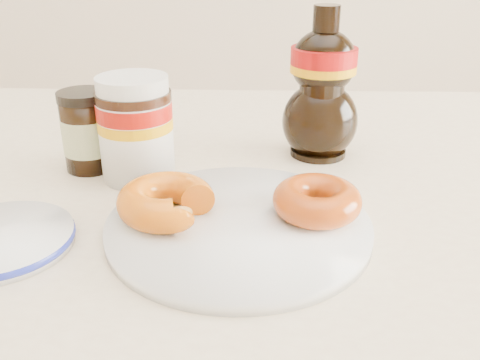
{
  "coord_description": "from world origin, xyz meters",
  "views": [
    {
      "loc": [
        -0.04,
        -0.46,
        1.03
      ],
      "look_at": [
        -0.05,
        0.06,
        0.79
      ],
      "focal_mm": 40.0,
      "sensor_mm": 36.0,
      "label": 1
    }
  ],
  "objects_px": {
    "plate": "(239,225)",
    "donut_bitten": "(166,201)",
    "nutella_jar": "(135,125)",
    "blue_rim_saucer": "(0,239)",
    "dining_table": "(285,254)",
    "donut_whole": "(317,200)",
    "syrup_bottle": "(322,84)",
    "dark_jar": "(87,132)"
  },
  "relations": [
    {
      "from": "syrup_bottle",
      "to": "dark_jar",
      "type": "height_order",
      "value": "syrup_bottle"
    },
    {
      "from": "donut_bitten",
      "to": "blue_rim_saucer",
      "type": "distance_m",
      "value": 0.16
    },
    {
      "from": "blue_rim_saucer",
      "to": "plate",
      "type": "bearing_deg",
      "value": 8.69
    },
    {
      "from": "nutella_jar",
      "to": "dining_table",
      "type": "bearing_deg",
      "value": -13.51
    },
    {
      "from": "donut_whole",
      "to": "blue_rim_saucer",
      "type": "xyz_separation_m",
      "value": [
        -0.31,
        -0.05,
        -0.02
      ]
    },
    {
      "from": "dining_table",
      "to": "donut_bitten",
      "type": "relative_size",
      "value": 14.03
    },
    {
      "from": "plate",
      "to": "blue_rim_saucer",
      "type": "distance_m",
      "value": 0.23
    },
    {
      "from": "nutella_jar",
      "to": "syrup_bottle",
      "type": "xyz_separation_m",
      "value": [
        0.23,
        0.08,
        0.03
      ]
    },
    {
      "from": "dark_jar",
      "to": "blue_rim_saucer",
      "type": "height_order",
      "value": "dark_jar"
    },
    {
      "from": "plate",
      "to": "blue_rim_saucer",
      "type": "relative_size",
      "value": 1.89
    },
    {
      "from": "nutella_jar",
      "to": "donut_whole",
      "type": "bearing_deg",
      "value": -29.29
    },
    {
      "from": "dining_table",
      "to": "syrup_bottle",
      "type": "distance_m",
      "value": 0.23
    },
    {
      "from": "plate",
      "to": "dark_jar",
      "type": "relative_size",
      "value": 2.64
    },
    {
      "from": "plate",
      "to": "nutella_jar",
      "type": "bearing_deg",
      "value": 134.19
    },
    {
      "from": "donut_bitten",
      "to": "dark_jar",
      "type": "bearing_deg",
      "value": 118.91
    },
    {
      "from": "donut_whole",
      "to": "blue_rim_saucer",
      "type": "bearing_deg",
      "value": -170.79
    },
    {
      "from": "plate",
      "to": "nutella_jar",
      "type": "xyz_separation_m",
      "value": [
        -0.13,
        0.13,
        0.06
      ]
    },
    {
      "from": "donut_whole",
      "to": "dark_jar",
      "type": "height_order",
      "value": "dark_jar"
    },
    {
      "from": "nutella_jar",
      "to": "blue_rim_saucer",
      "type": "height_order",
      "value": "nutella_jar"
    },
    {
      "from": "donut_whole",
      "to": "syrup_bottle",
      "type": "xyz_separation_m",
      "value": [
        0.02,
        0.2,
        0.07
      ]
    },
    {
      "from": "dining_table",
      "to": "syrup_bottle",
      "type": "xyz_separation_m",
      "value": [
        0.05,
        0.13,
        0.18
      ]
    },
    {
      "from": "donut_bitten",
      "to": "syrup_bottle",
      "type": "bearing_deg",
      "value": 39.58
    },
    {
      "from": "dining_table",
      "to": "donut_bitten",
      "type": "distance_m",
      "value": 0.19
    },
    {
      "from": "donut_whole",
      "to": "blue_rim_saucer",
      "type": "height_order",
      "value": "donut_whole"
    },
    {
      "from": "donut_whole",
      "to": "nutella_jar",
      "type": "xyz_separation_m",
      "value": [
        -0.21,
        0.12,
        0.04
      ]
    },
    {
      "from": "nutella_jar",
      "to": "donut_bitten",
      "type": "bearing_deg",
      "value": -66.61
    },
    {
      "from": "dark_jar",
      "to": "syrup_bottle",
      "type": "bearing_deg",
      "value": 10.72
    },
    {
      "from": "donut_bitten",
      "to": "donut_whole",
      "type": "distance_m",
      "value": 0.15
    },
    {
      "from": "donut_whole",
      "to": "blue_rim_saucer",
      "type": "distance_m",
      "value": 0.31
    },
    {
      "from": "plate",
      "to": "donut_whole",
      "type": "height_order",
      "value": "donut_whole"
    },
    {
      "from": "plate",
      "to": "donut_bitten",
      "type": "height_order",
      "value": "donut_bitten"
    },
    {
      "from": "donut_bitten",
      "to": "donut_whole",
      "type": "height_order",
      "value": "donut_bitten"
    },
    {
      "from": "dining_table",
      "to": "dark_jar",
      "type": "bearing_deg",
      "value": 164.54
    },
    {
      "from": "donut_bitten",
      "to": "blue_rim_saucer",
      "type": "height_order",
      "value": "donut_bitten"
    },
    {
      "from": "blue_rim_saucer",
      "to": "nutella_jar",
      "type": "bearing_deg",
      "value": 58.54
    },
    {
      "from": "plate",
      "to": "syrup_bottle",
      "type": "relative_size",
      "value": 1.36
    },
    {
      "from": "nutella_jar",
      "to": "dark_jar",
      "type": "relative_size",
      "value": 1.25
    },
    {
      "from": "nutella_jar",
      "to": "dark_jar",
      "type": "xyz_separation_m",
      "value": [
        -0.07,
        0.03,
        -0.02
      ]
    },
    {
      "from": "plate",
      "to": "donut_bitten",
      "type": "distance_m",
      "value": 0.08
    },
    {
      "from": "donut_whole",
      "to": "dark_jar",
      "type": "distance_m",
      "value": 0.31
    },
    {
      "from": "donut_whole",
      "to": "nutella_jar",
      "type": "relative_size",
      "value": 0.72
    },
    {
      "from": "dark_jar",
      "to": "plate",
      "type": "bearing_deg",
      "value": -38.69
    }
  ]
}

